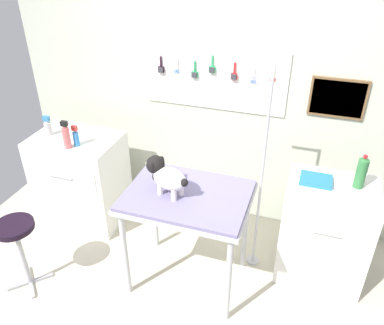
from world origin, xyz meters
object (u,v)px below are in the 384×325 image
grooming_table (187,203)px  spray_bottle_short (76,137)px  cabinet_right (324,231)px  dog (166,176)px  grooming_arm (260,187)px  stool (17,237)px  soda_bottle (361,173)px  counter_left (81,179)px

grooming_table → spray_bottle_short: 1.22m
grooming_table → cabinet_right: cabinet_right is taller
dog → grooming_arm: bearing=32.5°
grooming_table → dog: dog is taller
grooming_arm → grooming_table: bearing=-142.5°
stool → spray_bottle_short: (0.08, 0.82, 0.48)m
grooming_table → stool: 1.35m
dog → cabinet_right: (1.18, 0.46, -0.58)m
dog → spray_bottle_short: bearing=159.2°
soda_bottle → grooming_table: bearing=-158.1°
cabinet_right → grooming_table: bearing=-157.4°
grooming_arm → cabinet_right: 0.66m
counter_left → grooming_arm: bearing=-3.1°
counter_left → soda_bottle: (2.46, 0.02, 0.56)m
dog → soda_bottle: soda_bottle is taller
grooming_table → soda_bottle: 1.31m
grooming_arm → cabinet_right: (0.55, 0.06, -0.35)m
cabinet_right → spray_bottle_short: size_ratio=4.60×
grooming_arm → stool: bearing=-153.7°
dog → counter_left: 1.34m
stool → soda_bottle: size_ratio=2.34×
dog → grooming_table: bearing=13.0°
stool → grooming_arm: bearing=26.3°
counter_left → spray_bottle_short: size_ratio=4.68×
grooming_arm → spray_bottle_short: grooming_arm is taller
cabinet_right → counter_left: bearing=179.1°
soda_bottle → dog: bearing=-159.1°
grooming_arm → spray_bottle_short: (-1.63, -0.02, 0.19)m
cabinet_right → spray_bottle_short: spray_bottle_short is taller
grooming_arm → dog: bearing=-147.5°
grooming_arm → counter_left: size_ratio=1.88×
grooming_arm → soda_bottle: (0.72, 0.11, 0.22)m
cabinet_right → stool: cabinet_right is taller
grooming_arm → soda_bottle: size_ratio=6.25×
grooming_table → grooming_arm: grooming_arm is taller
counter_left → cabinet_right: size_ratio=1.02×
grooming_table → stool: grooming_table is taller
spray_bottle_short → soda_bottle: bearing=3.3°
stool → soda_bottle: bearing=21.5°
grooming_table → stool: (-1.23, -0.48, -0.28)m
dog → cabinet_right: dog is taller
dog → stool: size_ratio=0.59×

